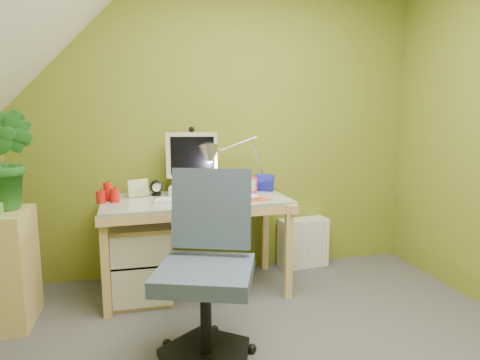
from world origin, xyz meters
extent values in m
cube|color=olive|center=(0.00, 1.60, 1.20)|extent=(3.20, 0.01, 2.40)
cube|color=white|center=(-0.35, 1.09, 0.70)|extent=(0.43, 0.27, 0.02)
cube|color=#D24920|center=(0.11, 1.09, 0.70)|extent=(0.25, 0.20, 0.01)
ellipsoid|color=silver|center=(0.11, 1.09, 0.71)|extent=(0.12, 0.09, 0.04)
cylinder|color=maroon|center=(-0.09, 1.15, 0.74)|extent=(0.07, 0.07, 0.09)
cube|color=#CC1541|center=(0.15, 1.35, 0.75)|extent=(0.14, 0.06, 0.12)
cube|color=#161897|center=(0.29, 1.39, 0.76)|extent=(0.14, 0.10, 0.13)
cube|color=#A8B47B|center=(-0.67, 1.37, 0.76)|extent=(0.15, 0.07, 0.13)
cube|color=tan|center=(-1.45, 1.01, 0.36)|extent=(0.26, 0.41, 0.71)
imported|color=#246C26|center=(-1.42, 1.06, 1.01)|extent=(0.39, 0.34, 0.60)
cube|color=silver|center=(0.67, 1.50, 0.21)|extent=(0.43, 0.21, 0.41)
camera|label=1|loc=(-0.60, -1.58, 1.27)|focal=30.00mm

